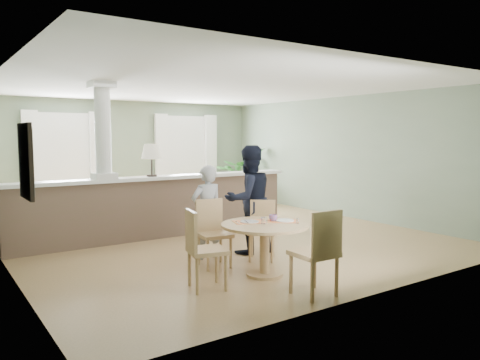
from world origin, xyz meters
TOP-DOWN VIEW (x-y plane):
  - ground at (0.00, 0.00)m, footprint 8.00×8.00m
  - room_shell at (-0.03, 0.63)m, footprint 7.02×8.02m
  - pony_wall at (-0.99, 0.20)m, footprint 5.32×0.38m
  - sofa at (-1.32, 1.45)m, footprint 3.46×1.73m
  - houseplant at (2.70, 2.93)m, footprint 1.75×1.68m
  - dining_table at (-0.75, -2.69)m, footprint 1.14×1.14m
  - chair_far_boy at (-1.07, -1.90)m, footprint 0.48×0.48m
  - chair_far_man at (-0.28, -2.01)m, footprint 0.55×0.55m
  - chair_near at (-0.76, -3.69)m, footprint 0.46×0.46m
  - chair_side at (-1.72, -2.71)m, footprint 0.52×0.52m
  - child_person at (-0.94, -1.52)m, footprint 0.51×0.34m
  - man_person at (-0.23, -1.60)m, footprint 0.84×0.66m

SIDE VIEW (x-z plane):
  - ground at x=0.00m, z-range 0.00..0.00m
  - chair_far_man at x=-0.28m, z-range 0.04..0.91m
  - sofa at x=-1.32m, z-range 0.00..0.97m
  - chair_far_boy at x=-1.07m, z-range 0.05..0.98m
  - chair_side at x=-1.72m, z-range 0.05..1.00m
  - dining_table at x=-0.75m, z-range 0.16..0.94m
  - chair_near at x=-0.76m, z-range 0.05..1.05m
  - child_person at x=-0.94m, z-range 0.00..1.39m
  - pony_wall at x=-0.99m, z-range -0.64..2.06m
  - houseplant at x=2.70m, z-range 0.00..1.50m
  - man_person at x=-0.23m, z-range 0.00..1.68m
  - room_shell at x=-0.03m, z-range 0.46..3.17m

